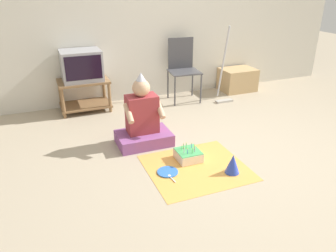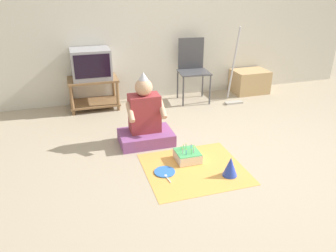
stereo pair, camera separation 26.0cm
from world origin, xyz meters
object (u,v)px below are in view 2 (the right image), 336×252
object	(u,v)px
tv	(91,64)
folding_chair	(192,65)
cardboard_box_stack	(249,81)
dust_mop	(234,82)
party_hat_blue	(230,166)
paper_plate	(165,172)
person_seated	(145,121)
birthday_cake	(187,156)

from	to	relation	value
tv	folding_chair	xyz separation A→B (m)	(1.53, -0.06, -0.12)
cardboard_box_stack	dust_mop	bearing A→B (deg)	-143.33
party_hat_blue	paper_plate	world-z (taller)	party_hat_blue
cardboard_box_stack	person_seated	bearing A→B (deg)	-148.33
tv	dust_mop	size ratio (longest dim) A/B	0.47
tv	person_seated	size ratio (longest dim) A/B	0.64
paper_plate	folding_chair	bearing A→B (deg)	62.35
person_seated	party_hat_blue	distance (m)	1.15
cardboard_box_stack	dust_mop	distance (m)	0.65
birthday_cake	party_hat_blue	xyz separation A→B (m)	(0.30, -0.40, 0.05)
birthday_cake	party_hat_blue	world-z (taller)	party_hat_blue
person_seated	paper_plate	world-z (taller)	person_seated
cardboard_box_stack	person_seated	world-z (taller)	person_seated
tv	dust_mop	xyz separation A→B (m)	(2.08, -0.40, -0.34)
folding_chair	dust_mop	world-z (taller)	dust_mop
cardboard_box_stack	dust_mop	world-z (taller)	dust_mop
cardboard_box_stack	party_hat_blue	size ratio (longest dim) A/B	2.90
tv	paper_plate	bearing A→B (deg)	-76.62
cardboard_box_stack	birthday_cake	size ratio (longest dim) A/B	2.30
folding_chair	birthday_cake	bearing A→B (deg)	-112.04
dust_mop	party_hat_blue	xyz separation A→B (m)	(-1.00, -1.89, -0.23)
tv	folding_chair	world-z (taller)	folding_chair
paper_plate	cardboard_box_stack	bearing A→B (deg)	43.99
birthday_cake	dust_mop	bearing A→B (deg)	49.07
dust_mop	party_hat_blue	world-z (taller)	dust_mop
tv	party_hat_blue	bearing A→B (deg)	-64.59
tv	person_seated	distance (m)	1.46
tv	folding_chair	size ratio (longest dim) A/B	0.57
dust_mop	paper_plate	bearing A→B (deg)	-134.00
person_seated	cardboard_box_stack	bearing A→B (deg)	31.67
folding_chair	cardboard_box_stack	size ratio (longest dim) A/B	1.66
person_seated	birthday_cake	xyz separation A→B (m)	(0.32, -0.56, -0.21)
folding_chair	tv	bearing A→B (deg)	177.71
birthday_cake	paper_plate	bearing A→B (deg)	-152.11
cardboard_box_stack	person_seated	xyz separation A→B (m)	(-2.12, -1.31, 0.08)
person_seated	birthday_cake	distance (m)	0.68
dust_mop	cardboard_box_stack	bearing A→B (deg)	36.67
dust_mop	person_seated	bearing A→B (deg)	-150.03
birthday_cake	folding_chair	bearing A→B (deg)	67.96
tv	party_hat_blue	size ratio (longest dim) A/B	2.76
person_seated	tv	bearing A→B (deg)	109.26
person_seated	birthday_cake	bearing A→B (deg)	-59.98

